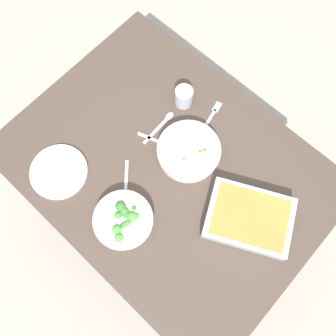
{
  "coord_description": "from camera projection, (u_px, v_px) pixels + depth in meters",
  "views": [
    {
      "loc": [
        0.28,
        -0.3,
        2.03
      ],
      "look_at": [
        0.0,
        0.0,
        0.74
      ],
      "focal_mm": 37.73,
      "sensor_mm": 36.0,
      "label": 1
    }
  ],
  "objects": [
    {
      "name": "baking_dish",
      "position": [
        249.0,
        218.0,
        1.26
      ],
      "size": [
        0.37,
        0.33,
        0.06
      ],
      "color": "silver",
      "rests_on": "dining_table"
    },
    {
      "name": "fork_on_table",
      "position": [
        211.0,
        117.0,
        1.42
      ],
      "size": [
        0.05,
        0.18,
        0.01
      ],
      "color": "silver",
      "rests_on": "dining_table"
    },
    {
      "name": "ground_plane",
      "position": [
        168.0,
        206.0,
        2.06
      ],
      "size": [
        6.0,
        6.0,
        0.0
      ],
      "primitive_type": "plane",
      "color": "#B2A899"
    },
    {
      "name": "drink_cup",
      "position": [
        184.0,
        97.0,
        1.4
      ],
      "size": [
        0.07,
        0.07,
        0.08
      ],
      "color": "#B2BCC6",
      "rests_on": "dining_table"
    },
    {
      "name": "stew_bowl",
      "position": [
        189.0,
        151.0,
        1.34
      ],
      "size": [
        0.24,
        0.24,
        0.06
      ],
      "color": "white",
      "rests_on": "dining_table"
    },
    {
      "name": "side_plate",
      "position": [
        59.0,
        172.0,
        1.34
      ],
      "size": [
        0.22,
        0.22,
        0.01
      ],
      "primitive_type": "cylinder",
      "color": "white",
      "rests_on": "dining_table"
    },
    {
      "name": "spoon_by_broccoli",
      "position": [
        126.0,
        189.0,
        1.33
      ],
      "size": [
        0.13,
        0.14,
        0.01
      ],
      "color": "silver",
      "rests_on": "dining_table"
    },
    {
      "name": "dining_table",
      "position": [
        168.0,
        175.0,
        1.44
      ],
      "size": [
        1.2,
        0.9,
        0.74
      ],
      "color": "#4C3D33",
      "rests_on": "ground_plane"
    },
    {
      "name": "spoon_by_stew",
      "position": [
        164.0,
        144.0,
        1.38
      ],
      "size": [
        0.17,
        0.08,
        0.01
      ],
      "color": "silver",
      "rests_on": "dining_table"
    },
    {
      "name": "spoon_spare",
      "position": [
        163.0,
        123.0,
        1.41
      ],
      "size": [
        0.03,
        0.18,
        0.01
      ],
      "color": "silver",
      "rests_on": "dining_table"
    },
    {
      "name": "broccoli_bowl",
      "position": [
        123.0,
        220.0,
        1.26
      ],
      "size": [
        0.22,
        0.22,
        0.07
      ],
      "color": "white",
      "rests_on": "dining_table"
    }
  ]
}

